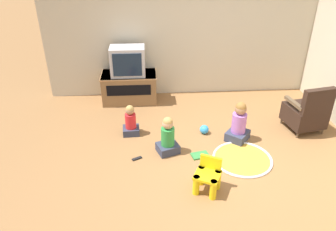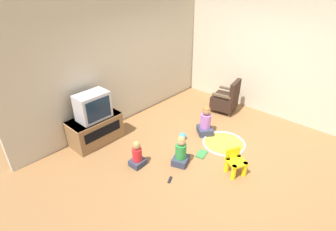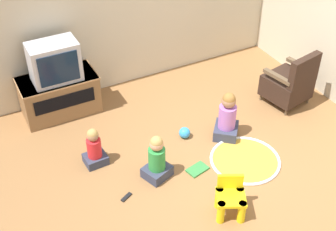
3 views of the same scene
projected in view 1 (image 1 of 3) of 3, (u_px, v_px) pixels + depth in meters
The scene contains 13 objects.
ground_plane at pixel (222, 160), 4.84m from camera, with size 30.00×30.00×0.00m, color olive.
wall_back at pixel (183, 23), 6.18m from camera, with size 5.29×0.12×2.86m.
tv_cabinet at pixel (129, 87), 6.37m from camera, with size 1.05×0.56×0.57m.
television at pixel (128, 61), 6.06m from camera, with size 0.64×0.40×0.54m.
black_armchair at pixel (307, 112), 5.41m from camera, with size 0.66×0.66×0.85m.
yellow_kid_chair at pixel (208, 178), 4.19m from camera, with size 0.41×0.40×0.46m.
play_mat at pixel (242, 159), 4.85m from camera, with size 0.88×0.88×0.04m.
child_watching_left at pixel (239, 124), 5.17m from camera, with size 0.45×0.46×0.68m.
child_watching_center at pixel (168, 137), 4.89m from camera, with size 0.38×0.36×0.60m.
child_watching_right at pixel (131, 122), 5.35m from camera, with size 0.28×0.25×0.53m.
toy_ball at pixel (204, 129), 5.44m from camera, with size 0.15×0.15×0.15m.
book at pixel (200, 155), 4.92m from camera, with size 0.29×0.22×0.02m.
remote_control at pixel (137, 159), 4.85m from camera, with size 0.15×0.11×0.02m.
Camera 1 is at (-1.07, -3.82, 2.97)m, focal length 35.00 mm.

